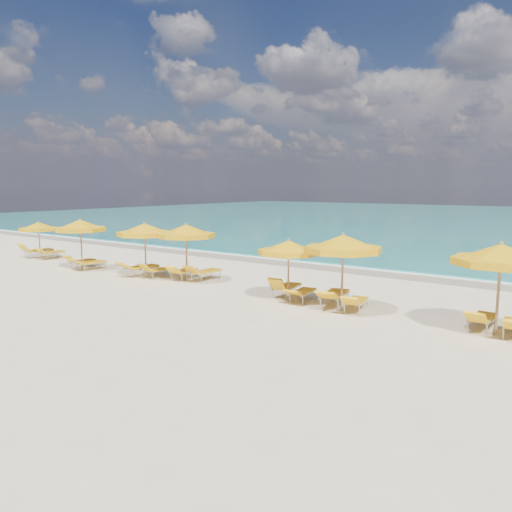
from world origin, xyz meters
The scene contains 25 objects.
ground_plane centered at (0.00, 0.00, 0.00)m, with size 120.00×120.00×0.00m, color beige.
ocean centered at (0.00, 48.00, 0.00)m, with size 120.00×80.00×0.30m, color #14756D.
wet_sand_band centered at (0.00, 7.40, 0.00)m, with size 120.00×2.60×0.01m, color tan.
foam_line centered at (0.00, 8.20, 0.00)m, with size 120.00×1.20×0.03m, color white.
whitecap_near centered at (-6.00, 17.00, 0.00)m, with size 14.00×0.36×0.05m, color white.
umbrella_0 centered at (-14.12, 0.28, 1.79)m, with size 2.76×2.76×2.10m.
umbrella_1 centered at (-9.12, -0.47, 2.13)m, with size 2.84×2.84×2.50m.
umbrella_2 centered at (-4.95, -0.08, 2.12)m, with size 2.49×2.49×2.48m.
umbrella_3 centered at (-2.87, 0.38, 2.13)m, with size 2.50×2.50×2.50m.
umbrella_4 centered at (2.67, -0.21, 1.90)m, with size 2.89×2.89×2.23m.
umbrella_5 centered at (4.83, -0.34, 2.20)m, with size 2.81×2.81×2.58m.
umbrella_6 centered at (9.47, -0.27, 2.22)m, with size 3.37×3.37×2.60m.
lounger_0_left centered at (-14.65, 0.50, 0.24)m, with size 0.79×1.91×0.92m.
lounger_0_right centered at (-13.56, 0.69, 0.21)m, with size 0.80×1.80×0.73m.
lounger_1_left centered at (-9.61, -0.13, 0.20)m, with size 0.60×1.63×0.72m.
lounger_1_right centered at (-8.66, -0.28, 0.21)m, with size 0.74×1.79×0.68m.
lounger_2_left centered at (-5.47, 0.10, 0.23)m, with size 0.94×2.04×0.76m.
lounger_2_right centered at (-4.57, 0.29, 0.20)m, with size 0.60×1.62×0.73m.
lounger_3_left centered at (-3.29, 0.60, 0.21)m, with size 0.88×1.82×0.74m.
lounger_3_right centered at (-2.34, 0.98, 0.23)m, with size 0.66×1.88×0.79m.
lounger_4_left centered at (2.21, 0.38, 0.22)m, with size 0.78×1.78×0.87m.
lounger_4_right centered at (3.09, 0.07, 0.20)m, with size 0.74×1.77×0.62m.
lounger_5_left centered at (4.35, 0.09, 0.24)m, with size 1.07×2.16×0.78m.
lounger_5_right centered at (5.23, -0.11, 0.20)m, with size 0.83×1.71×0.69m.
lounger_6_left centered at (9.06, 0.06, 0.21)m, with size 0.62×1.72×0.74m.
Camera 1 is at (12.00, -14.89, 4.10)m, focal length 35.00 mm.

